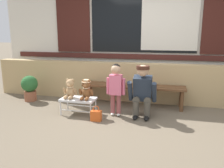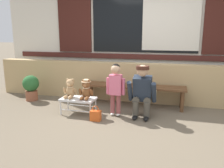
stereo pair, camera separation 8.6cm
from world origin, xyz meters
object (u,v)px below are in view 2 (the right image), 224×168
Objects in this scene: wooden_bench_long at (133,88)px; small_display_bench at (78,100)px; child_standing at (116,84)px; potted_plant at (31,86)px; handbag_on_ground at (96,115)px; adult_crouching at (143,91)px; teddy_bear_with_hat at (86,90)px; teddy_bear_plain at (70,89)px.

small_display_bench is (-0.91, -0.73, -0.11)m from wooden_bench_long.
wooden_bench_long is 2.19× the size of child_standing.
handbag_on_ground is at bearing -23.75° from potted_plant.
adult_crouching reaches higher than wooden_bench_long.
adult_crouching is (1.02, 0.15, 0.01)m from teddy_bear_with_hat.
teddy_bear_plain is at bearing -23.73° from potted_plant.
teddy_bear_with_hat is at bearing -171.00° from child_standing.
child_standing is 1.68× the size of potted_plant.
potted_plant is at bearing 160.85° from teddy_bear_with_hat.
wooden_bench_long is 0.65m from adult_crouching.
wooden_bench_long reaches higher than handbag_on_ground.
small_display_bench is at bearing -0.51° from teddy_bear_plain.
child_standing reaches higher than handbag_on_ground.
teddy_bear_with_hat reaches higher than handbag_on_ground.
teddy_bear_plain is at bearing -145.83° from wooden_bench_long.
wooden_bench_long is 1.05m from teddy_bear_with_hat.
teddy_bear_with_hat reaches higher than wooden_bench_long.
wooden_bench_long is at bearing 71.39° from child_standing.
adult_crouching reaches higher than potted_plant.
adult_crouching reaches higher than teddy_bear_with_hat.
teddy_bear_with_hat is 0.38× the size of adult_crouching.
teddy_bear_with_hat is at bearing -135.98° from wooden_bench_long.
potted_plant is at bearing 167.81° from child_standing.
teddy_bear_plain is at bearing 179.49° from small_display_bench.
handbag_on_ground is (0.43, -0.26, -0.17)m from small_display_bench.
potted_plant is at bearing -175.11° from wooden_bench_long.
small_display_bench is at bearing -172.87° from child_standing.
teddy_bear_plain is 1.00× the size of teddy_bear_with_hat.
potted_plant is (-1.37, 0.53, 0.06)m from small_display_bench.
teddy_bear_with_hat is at bearing 135.84° from handbag_on_ground.
potted_plant is at bearing 171.40° from adult_crouching.
adult_crouching reaches higher than teddy_bear_plain.
adult_crouching reaches higher than small_display_bench.
small_display_bench is at bearing -179.23° from teddy_bear_with_hat.
potted_plant reaches higher than handbag_on_ground.
adult_crouching is (1.18, 0.15, 0.21)m from small_display_bench.
child_standing is 3.52× the size of handbag_on_ground.
child_standing is 0.66m from handbag_on_ground.
teddy_bear_plain is at bearing -179.87° from teddy_bear_with_hat.
handbag_on_ground is (-0.75, -0.41, -0.38)m from adult_crouching.
teddy_bear_plain is 1.33m from potted_plant.
handbag_on_ground is at bearing -127.95° from child_standing.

